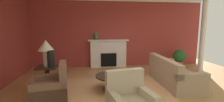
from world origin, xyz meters
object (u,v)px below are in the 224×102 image
object	(u,v)px
armchair_near_window	(52,89)
potted_plant	(179,57)
table_lamp	(46,48)
fireplace	(108,54)
sofa	(172,75)
vase_mantel_left	(96,36)
coffee_table	(113,79)
vase_on_side_table	(51,59)
side_table	(48,76)

from	to	relation	value
armchair_near_window	potted_plant	size ratio (longest dim) A/B	1.14
armchair_near_window	table_lamp	xyz separation A→B (m)	(-0.29, 0.77, 0.92)
table_lamp	potted_plant	distance (m)	5.47
fireplace	sofa	bearing A→B (deg)	-53.66
table_lamp	fireplace	bearing A→B (deg)	50.94
vase_mantel_left	sofa	bearing A→B (deg)	-45.55
coffee_table	table_lamp	size ratio (longest dim) A/B	1.33
vase_mantel_left	vase_on_side_table	distance (m)	2.90
table_lamp	vase_mantel_left	distance (m)	2.84
armchair_near_window	vase_on_side_table	world-z (taller)	vase_on_side_table
sofa	potted_plant	distance (m)	2.25
table_lamp	potted_plant	bearing A→B (deg)	20.22
side_table	vase_on_side_table	world-z (taller)	vase_on_side_table
fireplace	coffee_table	distance (m)	2.74
fireplace	side_table	bearing A→B (deg)	-129.06
coffee_table	side_table	world-z (taller)	side_table
potted_plant	fireplace	bearing A→B (deg)	168.91
armchair_near_window	vase_mantel_left	world-z (taller)	vase_mantel_left
fireplace	armchair_near_window	size ratio (longest dim) A/B	1.89
armchair_near_window	vase_mantel_left	xyz separation A→B (m)	(1.16, 3.20, 1.10)
sofa	fireplace	bearing A→B (deg)	126.34
vase_mantel_left	potted_plant	xyz separation A→B (m)	(3.63, -0.55, -0.91)
armchair_near_window	vase_on_side_table	bearing A→B (deg)	102.51
sofa	armchair_near_window	xyz separation A→B (m)	(-3.51, -0.81, 0.01)
vase_on_side_table	fireplace	bearing A→B (deg)	54.39
table_lamp	vase_on_side_table	size ratio (longest dim) A/B	1.58
sofa	armchair_near_window	world-z (taller)	armchair_near_window
potted_plant	sofa	bearing A→B (deg)	-124.88
side_table	vase_on_side_table	distance (m)	0.57
coffee_table	vase_on_side_table	distance (m)	1.82
armchair_near_window	table_lamp	size ratio (longest dim) A/B	1.27
armchair_near_window	coffee_table	bearing A→B (deg)	18.33
sofa	side_table	xyz separation A→B (m)	(-3.80, -0.04, 0.10)
armchair_near_window	side_table	distance (m)	0.83
sofa	coffee_table	size ratio (longest dim) A/B	2.12
armchair_near_window	side_table	size ratio (longest dim) A/B	1.36
side_table	table_lamp	size ratio (longest dim) A/B	0.93
side_table	vase_mantel_left	distance (m)	3.00
fireplace	vase_on_side_table	size ratio (longest dim) A/B	3.78
fireplace	coffee_table	size ratio (longest dim) A/B	1.80
fireplace	table_lamp	xyz separation A→B (m)	(-2.01, -2.48, 0.64)
fireplace	table_lamp	distance (m)	3.25
vase_mantel_left	potted_plant	size ratio (longest dim) A/B	0.37
side_table	table_lamp	xyz separation A→B (m)	(0.00, -0.00, 0.82)
coffee_table	potted_plant	xyz separation A→B (m)	(3.23, 2.13, 0.16)
sofa	potted_plant	xyz separation A→B (m)	(1.28, 1.84, 0.19)
table_lamp	vase_mantel_left	bearing A→B (deg)	58.98
armchair_near_window	sofa	bearing A→B (deg)	12.93
sofa	vase_on_side_table	world-z (taller)	vase_on_side_table
vase_on_side_table	potted_plant	distance (m)	5.34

